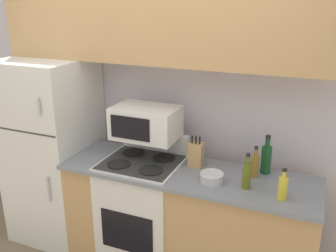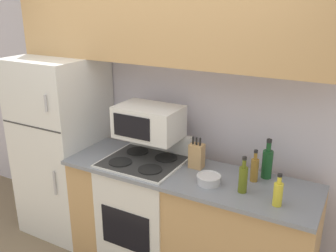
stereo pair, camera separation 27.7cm
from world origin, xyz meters
name	(u,v)px [view 2 (the right image)]	position (x,y,z in m)	size (l,w,h in m)	color
wall_back	(175,106)	(0.00, 0.73, 1.27)	(8.00, 0.05, 2.55)	silver
lower_cabinets	(186,223)	(0.35, 0.28, 0.46)	(1.96, 0.61, 0.92)	tan
refrigerator	(64,146)	(-0.98, 0.35, 0.84)	(0.70, 0.72, 1.68)	white
upper_cabinets	(163,24)	(0.00, 0.53, 1.98)	(2.66, 0.36, 0.60)	tan
stove	(145,209)	(-0.03, 0.27, 0.48)	(0.61, 0.59, 1.09)	white
microwave	(149,122)	(-0.04, 0.37, 1.22)	(0.51, 0.35, 0.26)	white
knife_block	(197,156)	(0.38, 0.38, 1.01)	(0.11, 0.08, 0.25)	tan
bowl	(209,179)	(0.57, 0.18, 0.95)	(0.17, 0.17, 0.07)	silver
bottle_olive_oil	(243,178)	(0.82, 0.18, 1.02)	(0.06, 0.06, 0.26)	#5B6619
bottle_cooking_spray	(278,193)	(1.06, 0.12, 1.00)	(0.06, 0.06, 0.22)	gold
bottle_wine_green	(267,163)	(0.90, 0.48, 1.03)	(0.08, 0.08, 0.30)	#194C23
bottle_vinegar	(254,169)	(0.84, 0.38, 1.01)	(0.06, 0.06, 0.24)	olive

